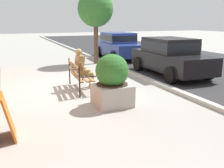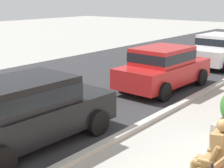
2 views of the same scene
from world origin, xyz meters
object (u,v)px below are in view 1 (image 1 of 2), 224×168
at_px(parked_car_blue, 118,45).
at_px(parked_car_black, 170,55).
at_px(leaning_signboard, 8,116).
at_px(bronze_statue_seated, 84,69).
at_px(concrete_planter, 112,81).
at_px(street_tree_near_bench, 96,9).
at_px(park_bench, 79,74).

bearing_deg(parked_car_blue, parked_car_black, 0.00).
bearing_deg(leaning_signboard, parked_car_blue, 144.36).
bearing_deg(parked_car_black, parked_car_blue, 180.00).
height_order(bronze_statue_seated, leaning_signboard, bronze_statue_seated).
height_order(concrete_planter, parked_car_black, parked_car_black).
distance_m(street_tree_near_bench, parked_car_blue, 3.03).
distance_m(parked_car_blue, parked_car_black, 5.28).
bearing_deg(bronze_statue_seated, street_tree_near_bench, 155.84).
distance_m(street_tree_near_bench, parked_car_black, 4.86).
relative_size(concrete_planter, leaning_signboard, 1.57).
bearing_deg(parked_car_blue, bronze_statue_seated, -33.79).
bearing_deg(concrete_planter, park_bench, -168.41).
bearing_deg(park_bench, street_tree_near_bench, 154.22).
xyz_separation_m(park_bench, street_tree_near_bench, (-4.86, 2.35, 2.28)).
distance_m(concrete_planter, leaning_signboard, 2.86).
bearing_deg(park_bench, parked_car_blue, 145.29).
xyz_separation_m(street_tree_near_bench, parked_car_black, (4.01, 1.90, -1.99)).
distance_m(park_bench, concrete_planter, 1.96).
relative_size(bronze_statue_seated, street_tree_near_bench, 0.36).
distance_m(bronze_statue_seated, parked_car_black, 4.10).
relative_size(bronze_statue_seated, concrete_planter, 0.97).
relative_size(street_tree_near_bench, parked_car_blue, 0.91).
height_order(street_tree_near_bench, parked_car_black, street_tree_near_bench).
height_order(bronze_statue_seated, parked_car_black, parked_car_black).
bearing_deg(concrete_planter, street_tree_near_bench, 163.90).
xyz_separation_m(street_tree_near_bench, parked_car_blue, (-1.27, 1.90, -1.99)).
height_order(parked_car_blue, parked_car_black, same).
bearing_deg(leaning_signboard, concrete_planter, 111.37).
bearing_deg(park_bench, parked_car_black, 101.28).
relative_size(concrete_planter, street_tree_near_bench, 0.37).
xyz_separation_m(concrete_planter, street_tree_near_bench, (-6.77, 1.95, 2.14)).
relative_size(park_bench, leaning_signboard, 2.04).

